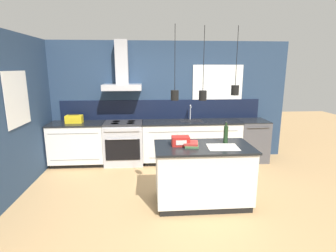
# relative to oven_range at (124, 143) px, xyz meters

# --- Properties ---
(ground_plane) EXTENTS (16.00, 16.00, 0.00)m
(ground_plane) POSITION_rel_oven_range_xyz_m (0.83, -1.69, -0.46)
(ground_plane) COLOR tan
(ground_plane) RESTS_ON ground
(wall_back) EXTENTS (5.60, 2.30, 2.60)m
(wall_back) POSITION_rel_oven_range_xyz_m (0.79, 0.31, 0.90)
(wall_back) COLOR navy
(wall_back) RESTS_ON ground_plane
(wall_left) EXTENTS (0.08, 3.80, 2.60)m
(wall_left) POSITION_rel_oven_range_xyz_m (-1.60, -0.99, 0.85)
(wall_left) COLOR navy
(wall_left) RESTS_ON ground_plane
(counter_run_left) EXTENTS (1.14, 0.64, 0.91)m
(counter_run_left) POSITION_rel_oven_range_xyz_m (-0.97, 0.01, 0.01)
(counter_run_left) COLOR black
(counter_run_left) RESTS_ON ground_plane
(counter_run_sink) EXTENTS (2.12, 0.64, 1.24)m
(counter_run_sink) POSITION_rel_oven_range_xyz_m (1.46, 0.01, 0.01)
(counter_run_sink) COLOR black
(counter_run_sink) RESTS_ON ground_plane
(oven_range) EXTENTS (0.81, 0.66, 0.91)m
(oven_range) POSITION_rel_oven_range_xyz_m (0.00, 0.00, 0.00)
(oven_range) COLOR #B5B5BA
(oven_range) RESTS_ON ground_plane
(dishwasher) EXTENTS (0.62, 0.65, 0.91)m
(dishwasher) POSITION_rel_oven_range_xyz_m (2.82, 0.00, 0.00)
(dishwasher) COLOR #4C4C51
(dishwasher) RESTS_ON ground_plane
(kitchen_island) EXTENTS (1.44, 0.80, 0.91)m
(kitchen_island) POSITION_rel_oven_range_xyz_m (1.34, -1.82, 0.00)
(kitchen_island) COLOR black
(kitchen_island) RESTS_ON ground_plane
(bottle_on_island) EXTENTS (0.07, 0.07, 0.33)m
(bottle_on_island) POSITION_rel_oven_range_xyz_m (1.71, -1.69, 0.60)
(bottle_on_island) COLOR #193319
(bottle_on_island) RESTS_ON kitchen_island
(book_stack) EXTENTS (0.25, 0.30, 0.06)m
(book_stack) POSITION_rel_oven_range_xyz_m (1.16, -1.80, 0.48)
(book_stack) COLOR #4C7F4C
(book_stack) RESTS_ON kitchen_island
(red_supply_box) EXTENTS (0.26, 0.19, 0.14)m
(red_supply_box) POSITION_rel_oven_range_xyz_m (1.00, -1.77, 0.52)
(red_supply_box) COLOR red
(red_supply_box) RESTS_ON kitchen_island
(paper_pile) EXTENTS (0.45, 0.37, 0.01)m
(paper_pile) POSITION_rel_oven_range_xyz_m (1.60, -1.91, 0.46)
(paper_pile) COLOR silver
(paper_pile) RESTS_ON kitchen_island
(yellow_toolbox) EXTENTS (0.34, 0.18, 0.19)m
(yellow_toolbox) POSITION_rel_oven_range_xyz_m (-1.01, 0.00, 0.54)
(yellow_toolbox) COLOR gold
(yellow_toolbox) RESTS_ON counter_run_left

